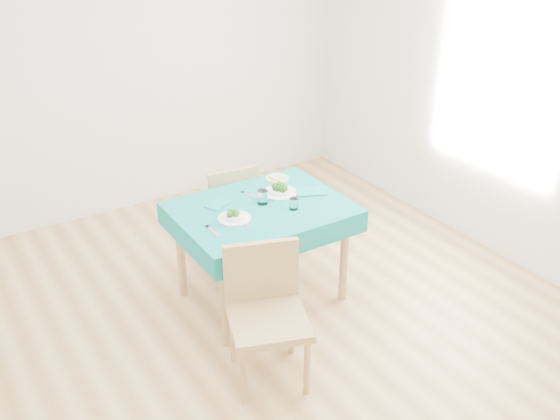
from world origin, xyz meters
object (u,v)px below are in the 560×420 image
table (262,253)px  chair_near (268,300)px  bowl_near (234,215)px  bowl_far (280,189)px  side_plate (277,178)px  chair_far (226,203)px

table → chair_near: chair_near is taller
bowl_near → bowl_far: bearing=20.0°
side_plate → bowl_near: bearing=-145.9°
table → side_plate: side_plate is taller
table → chair_near: (-0.41, -0.75, 0.20)m
chair_far → bowl_near: size_ratio=4.47×
bowl_far → chair_near: bearing=-126.1°
chair_near → chair_far: size_ratio=1.16×
chair_near → chair_far: bearing=91.1°
bowl_near → bowl_far: 0.50m
table → side_plate: bearing=44.4°
chair_near → bowl_near: chair_near is taller
chair_near → side_plate: size_ratio=6.49×
bowl_near → side_plate: (0.59, 0.40, -0.03)m
table → chair_far: chair_far is taller
chair_near → side_plate: chair_near is taller
bowl_near → chair_far: bearing=66.6°
bowl_far → side_plate: bearing=62.2°
bowl_far → table: bearing=-154.3°
chair_far → bowl_far: (0.16, -0.55, 0.30)m
chair_near → chair_far: chair_near is taller
bowl_near → bowl_far: (0.47, 0.17, 0.00)m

